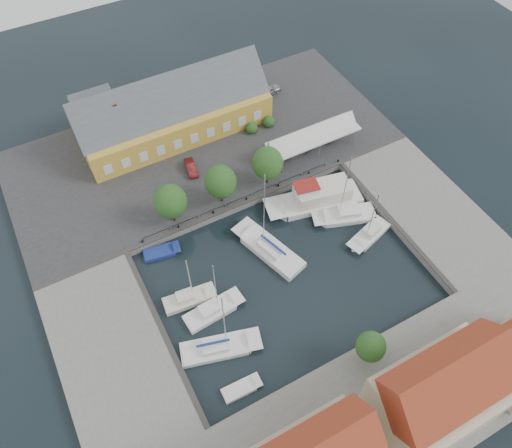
{
  "coord_description": "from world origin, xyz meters",
  "views": [
    {
      "loc": [
        -18.52,
        -28.29,
        53.32
      ],
      "look_at": [
        0.0,
        6.0,
        1.5
      ],
      "focal_mm": 35.0,
      "sensor_mm": 36.0,
      "label": 1
    }
  ],
  "objects_px": {
    "center_sailboat": "(269,250)",
    "east_boat_b": "(369,235)",
    "west_boat_c": "(213,311)",
    "west_boat_b": "(188,299)",
    "west_boat_d": "(219,348)",
    "launch_sw": "(241,389)",
    "warehouse": "(169,112)",
    "launch_nw": "(161,253)",
    "car_silver": "(268,91)",
    "car_red": "(191,168)",
    "trawler": "(317,198)",
    "east_boat_a": "(345,216)",
    "tent_canopy": "(314,136)"
  },
  "relations": [
    {
      "from": "center_sailboat",
      "to": "east_boat_b",
      "type": "height_order",
      "value": "center_sailboat"
    },
    {
      "from": "west_boat_c",
      "to": "west_boat_b",
      "type": "bearing_deg",
      "value": 124.17
    },
    {
      "from": "west_boat_d",
      "to": "launch_sw",
      "type": "relative_size",
      "value": 2.73
    },
    {
      "from": "warehouse",
      "to": "launch_nw",
      "type": "relative_size",
      "value": 5.73
    },
    {
      "from": "car_silver",
      "to": "car_red",
      "type": "distance_m",
      "value": 20.38
    },
    {
      "from": "car_silver",
      "to": "east_boat_b",
      "type": "distance_m",
      "value": 30.67
    },
    {
      "from": "center_sailboat",
      "to": "trawler",
      "type": "relative_size",
      "value": 1.03
    },
    {
      "from": "east_boat_a",
      "to": "launch_sw",
      "type": "height_order",
      "value": "east_boat_a"
    },
    {
      "from": "west_boat_c",
      "to": "launch_sw",
      "type": "xyz_separation_m",
      "value": [
        -1.25,
        -9.7,
        -0.17
      ]
    },
    {
      "from": "center_sailboat",
      "to": "trawler",
      "type": "bearing_deg",
      "value": 22.21
    },
    {
      "from": "trawler",
      "to": "west_boat_c",
      "type": "distance_m",
      "value": 21.47
    },
    {
      "from": "warehouse",
      "to": "car_red",
      "type": "height_order",
      "value": "warehouse"
    },
    {
      "from": "tent_canopy",
      "to": "center_sailboat",
      "type": "bearing_deg",
      "value": -139.02
    },
    {
      "from": "east_boat_a",
      "to": "west_boat_d",
      "type": "xyz_separation_m",
      "value": [
        -23.23,
        -8.88,
        0.01
      ]
    },
    {
      "from": "trawler",
      "to": "west_boat_c",
      "type": "xyz_separation_m",
      "value": [
        -19.78,
        -8.31,
        -0.76
      ]
    },
    {
      "from": "warehouse",
      "to": "center_sailboat",
      "type": "bearing_deg",
      "value": -84.42
    },
    {
      "from": "tent_canopy",
      "to": "launch_sw",
      "type": "xyz_separation_m",
      "value": [
        -25.41,
        -26.27,
        -3.59
      ]
    },
    {
      "from": "warehouse",
      "to": "west_boat_b",
      "type": "xyz_separation_m",
      "value": [
        -9.45,
        -27.64,
        -4.17
      ]
    },
    {
      "from": "car_red",
      "to": "launch_sw",
      "type": "relative_size",
      "value": 0.82
    },
    {
      "from": "car_red",
      "to": "launch_nw",
      "type": "height_order",
      "value": "car_red"
    },
    {
      "from": "trawler",
      "to": "west_boat_c",
      "type": "height_order",
      "value": "west_boat_c"
    },
    {
      "from": "west_boat_c",
      "to": "launch_nw",
      "type": "xyz_separation_m",
      "value": [
        -2.21,
        10.73,
        -0.17
      ]
    },
    {
      "from": "car_silver",
      "to": "east_boat_a",
      "type": "bearing_deg",
      "value": 162.67
    },
    {
      "from": "tent_canopy",
      "to": "west_boat_c",
      "type": "xyz_separation_m",
      "value": [
        -24.16,
        -16.57,
        -3.42
      ]
    },
    {
      "from": "tent_canopy",
      "to": "east_boat_a",
      "type": "bearing_deg",
      "value": -100.66
    },
    {
      "from": "center_sailboat",
      "to": "east_boat_a",
      "type": "height_order",
      "value": "center_sailboat"
    },
    {
      "from": "launch_sw",
      "to": "launch_nw",
      "type": "bearing_deg",
      "value": 92.67
    },
    {
      "from": "warehouse",
      "to": "car_silver",
      "type": "xyz_separation_m",
      "value": [
        17.17,
        0.37,
        -2.67
      ]
    },
    {
      "from": "tent_canopy",
      "to": "car_red",
      "type": "xyz_separation_m",
      "value": [
        -17.41,
        4.63,
        -2.08
      ]
    },
    {
      "from": "launch_nw",
      "to": "warehouse",
      "type": "bearing_deg",
      "value": 63.61
    },
    {
      "from": "east_boat_a",
      "to": "warehouse",
      "type": "bearing_deg",
      "value": 118.8
    },
    {
      "from": "launch_sw",
      "to": "launch_nw",
      "type": "height_order",
      "value": "launch_sw"
    },
    {
      "from": "west_boat_b",
      "to": "west_boat_c",
      "type": "height_order",
      "value": "west_boat_c"
    },
    {
      "from": "west_boat_b",
      "to": "launch_nw",
      "type": "bearing_deg",
      "value": 92.29
    },
    {
      "from": "tent_canopy",
      "to": "car_red",
      "type": "relative_size",
      "value": 3.81
    },
    {
      "from": "tent_canopy",
      "to": "launch_nw",
      "type": "height_order",
      "value": "tent_canopy"
    },
    {
      "from": "east_boat_a",
      "to": "launch_nw",
      "type": "distance_m",
      "value": 24.9
    },
    {
      "from": "west_boat_c",
      "to": "west_boat_d",
      "type": "relative_size",
      "value": 0.84
    },
    {
      "from": "car_silver",
      "to": "west_boat_b",
      "type": "relative_size",
      "value": 0.49
    },
    {
      "from": "car_silver",
      "to": "east_boat_b",
      "type": "height_order",
      "value": "east_boat_b"
    },
    {
      "from": "east_boat_a",
      "to": "west_boat_b",
      "type": "distance_m",
      "value": 23.81
    },
    {
      "from": "west_boat_c",
      "to": "east_boat_b",
      "type": "bearing_deg",
      "value": 0.58
    },
    {
      "from": "warehouse",
      "to": "tent_canopy",
      "type": "xyz_separation_m",
      "value": [
        16.6,
        -13.86,
        -0.74
      ]
    },
    {
      "from": "launch_nw",
      "to": "car_silver",
      "type": "bearing_deg",
      "value": 36.68
    },
    {
      "from": "east_boat_b",
      "to": "west_boat_c",
      "type": "distance_m",
      "value": 22.78
    },
    {
      "from": "tent_canopy",
      "to": "west_boat_d",
      "type": "height_order",
      "value": "west_boat_d"
    },
    {
      "from": "car_red",
      "to": "tent_canopy",
      "type": "bearing_deg",
      "value": -5.84
    },
    {
      "from": "east_boat_b",
      "to": "launch_sw",
      "type": "distance_m",
      "value": 26.01
    },
    {
      "from": "launch_nw",
      "to": "center_sailboat",
      "type": "bearing_deg",
      "value": -27.34
    },
    {
      "from": "car_silver",
      "to": "west_boat_b",
      "type": "height_order",
      "value": "west_boat_b"
    }
  ]
}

